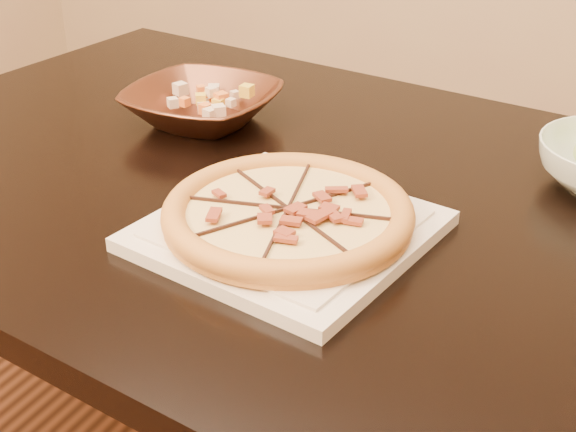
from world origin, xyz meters
The scene contains 5 objects.
dining_table centered at (0.16, 0.14, 0.65)m, with size 1.54×1.08×0.75m.
plate centered at (0.23, 0.00, 0.76)m, with size 0.35×0.35×0.02m.
pizza centered at (0.23, 0.00, 0.78)m, with size 0.31×0.31×0.03m.
bronze_bowl centered at (-0.07, 0.27, 0.78)m, with size 0.24×0.24×0.06m, color brown.
mixed_dish centered at (-0.08, 0.27, 0.82)m, with size 0.10×0.11×0.03m.
Camera 1 is at (0.63, -0.77, 1.25)m, focal length 50.00 mm.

